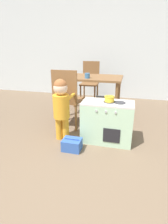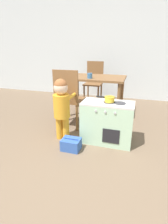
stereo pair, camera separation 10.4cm
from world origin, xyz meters
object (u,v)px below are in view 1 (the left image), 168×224
object	(u,v)px
cup_on_table	(87,76)
dining_table	(93,82)
toy_basket	(72,145)
dining_chair_far	(90,81)
dining_chair_near	(67,98)
toy_pot	(109,98)
play_kitchen	(107,122)
child_figure	(61,104)

from	to	relation	value
cup_on_table	dining_table	bearing A→B (deg)	72.36
toy_basket	dining_chair_far	xyz separation A→B (m)	(-0.24, 2.09, 0.43)
dining_chair_near	toy_pot	bearing A→B (deg)	-22.11
dining_chair_near	play_kitchen	bearing A→B (deg)	-22.54
toy_pot	child_figure	xyz separation A→B (m)	(-0.62, -0.10, -0.09)
child_figure	cup_on_table	xyz separation A→B (m)	(0.14, 0.91, 0.24)
play_kitchen	child_figure	size ratio (longest dim) A/B	0.78
play_kitchen	dining_chair_far	bearing A→B (deg)	109.76
dining_chair_near	dining_chair_far	xyz separation A→B (m)	(0.03, 1.48, 0.00)
child_figure	dining_table	distance (m)	1.14
play_kitchen	cup_on_table	bearing A→B (deg)	120.17
play_kitchen	dining_table	size ratio (longest dim) A/B	0.63
dining_chair_near	dining_chair_far	world-z (taller)	same
dining_table	cup_on_table	world-z (taller)	cup_on_table
child_figure	dining_chair_far	distance (m)	1.86
play_kitchen	child_figure	bearing A→B (deg)	-170.28
play_kitchen	toy_pot	world-z (taller)	toy_pot
child_figure	dining_chair_far	xyz separation A→B (m)	(-0.02, 1.86, -0.03)
play_kitchen	cup_on_table	size ratio (longest dim) A/B	7.48
dining_table	child_figure	bearing A→B (deg)	-100.22
cup_on_table	toy_pot	bearing A→B (deg)	-59.13
toy_basket	dining_table	world-z (taller)	dining_table
play_kitchen	dining_chair_far	xyz separation A→B (m)	(-0.63, 1.75, 0.21)
dining_table	cup_on_table	bearing A→B (deg)	-107.64
toy_pot	dining_chair_near	distance (m)	0.73
toy_pot	dining_chair_near	size ratio (longest dim) A/B	0.26
toy_basket	dining_chair_near	xyz separation A→B (m)	(-0.27, 0.61, 0.43)
play_kitchen	dining_chair_near	world-z (taller)	dining_chair_near
toy_pot	child_figure	size ratio (longest dim) A/B	0.28
toy_pot	dining_table	size ratio (longest dim) A/B	0.23
toy_basket	dining_chair_far	distance (m)	2.15
toy_pot	play_kitchen	bearing A→B (deg)	-177.91
cup_on_table	dining_chair_far	bearing A→B (deg)	99.56
dining_table	dining_chair_near	distance (m)	0.79
toy_basket	dining_chair_near	distance (m)	0.79
toy_basket	dining_chair_near	size ratio (longest dim) A/B	0.25
dining_table	cup_on_table	xyz separation A→B (m)	(-0.06, -0.20, 0.15)
child_figure	toy_basket	world-z (taller)	child_figure
child_figure	toy_basket	bearing A→B (deg)	-47.67
child_figure	dining_table	xyz separation A→B (m)	(0.20, 1.12, 0.09)
play_kitchen	dining_chair_far	size ratio (longest dim) A/B	0.72
toy_basket	cup_on_table	world-z (taller)	cup_on_table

